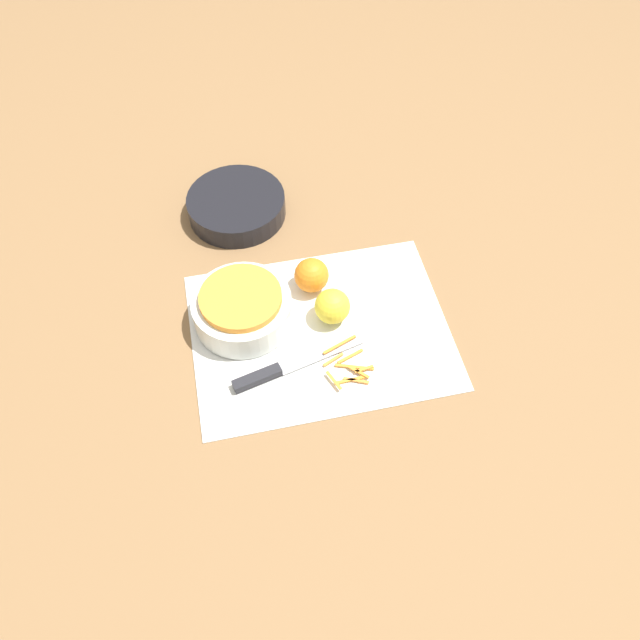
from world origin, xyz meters
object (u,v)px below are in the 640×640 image
bowl_dark (237,206)px  knife (275,371)px  bowl_speckled (242,308)px  lemon (332,306)px  orange_left (312,275)px

bowl_dark → knife: 0.41m
bowl_speckled → lemon: 0.16m
orange_left → bowl_speckled: bearing=-160.3°
bowl_speckled → orange_left: bowl_speckled is taller
bowl_speckled → lemon: bearing=-10.5°
bowl_speckled → lemon: (0.16, -0.03, -0.00)m
bowl_speckled → knife: size_ratio=0.74×
bowl_dark → knife: bearing=-88.3°
bowl_speckled → lemon: bowl_speckled is taller
lemon → knife: bearing=-141.6°
knife → lemon: lemon is taller
bowl_dark → bowl_speckled: bearing=-95.1°
bowl_speckled → orange_left: (0.14, 0.05, -0.00)m
bowl_speckled → knife: bearing=-73.7°
orange_left → lemon: size_ratio=1.00×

